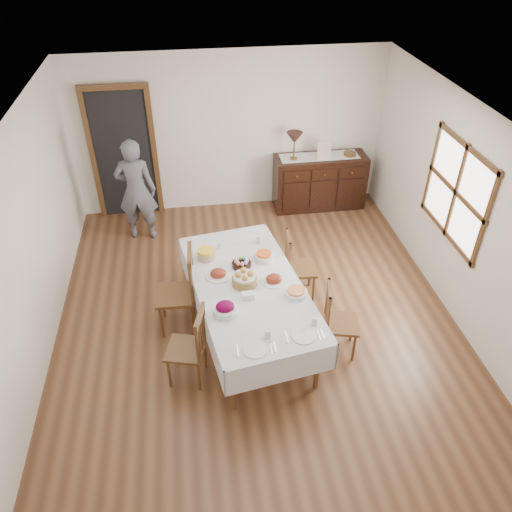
{
  "coord_description": "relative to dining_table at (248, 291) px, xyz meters",
  "views": [
    {
      "loc": [
        -0.69,
        -4.61,
        4.43
      ],
      "look_at": [
        0.0,
        0.1,
        0.95
      ],
      "focal_mm": 35.0,
      "sensor_mm": 36.0,
      "label": 1
    }
  ],
  "objects": [
    {
      "name": "ground",
      "position": [
        0.14,
        0.24,
        -0.71
      ],
      "size": [
        6.0,
        6.0,
        0.0
      ],
      "primitive_type": "plane",
      "color": "brown"
    },
    {
      "name": "room_shell",
      "position": [
        -0.01,
        0.66,
        0.93
      ],
      "size": [
        5.02,
        6.02,
        2.65
      ],
      "color": "white",
      "rests_on": "ground"
    },
    {
      "name": "dining_table",
      "position": [
        0.0,
        0.0,
        0.0
      ],
      "size": [
        1.54,
        2.49,
        0.8
      ],
      "rotation": [
        0.0,
        0.0,
        0.16
      ],
      "color": "silver",
      "rests_on": "ground"
    },
    {
      "name": "chair_left_near",
      "position": [
        -0.71,
        -0.56,
        -0.22
      ],
      "size": [
        0.5,
        0.5,
        0.98
      ],
      "rotation": [
        0.0,
        0.0,
        -1.84
      ],
      "color": "#56371C",
      "rests_on": "ground"
    },
    {
      "name": "chair_left_far",
      "position": [
        -0.79,
        0.3,
        -0.14
      ],
      "size": [
        0.49,
        0.49,
        1.13
      ],
      "rotation": [
        0.0,
        0.0,
        -1.62
      ],
      "color": "#56371C",
      "rests_on": "ground"
    },
    {
      "name": "chair_right_near",
      "position": [
        0.98,
        -0.38,
        -0.24
      ],
      "size": [
        0.47,
        0.47,
        0.93
      ],
      "rotation": [
        0.0,
        0.0,
        1.34
      ],
      "color": "#56371C",
      "rests_on": "ground"
    },
    {
      "name": "chair_right_far",
      "position": [
        0.73,
        0.69,
        -0.22
      ],
      "size": [
        0.43,
        0.43,
        0.96
      ],
      "rotation": [
        0.0,
        0.0,
        1.49
      ],
      "color": "#56371C",
      "rests_on": "ground"
    },
    {
      "name": "sideboard",
      "position": [
        1.61,
        2.96,
        -0.25
      ],
      "size": [
        1.53,
        0.55,
        0.92
      ],
      "color": "black",
      "rests_on": "ground"
    },
    {
      "name": "person",
      "position": [
        -1.37,
        2.43,
        0.16
      ],
      "size": [
        0.57,
        0.4,
        1.74
      ],
      "primitive_type": "imported",
      "rotation": [
        0.0,
        0.0,
        3.04
      ],
      "color": "#5B5B66",
      "rests_on": "ground"
    },
    {
      "name": "bread_basket",
      "position": [
        -0.04,
        0.02,
        0.17
      ],
      "size": [
        0.29,
        0.29,
        0.19
      ],
      "color": "olive",
      "rests_on": "dining_table"
    },
    {
      "name": "egg_basket",
      "position": [
        -0.03,
        0.36,
        0.13
      ],
      "size": [
        0.23,
        0.23,
        0.11
      ],
      "color": "black",
      "rests_on": "dining_table"
    },
    {
      "name": "ham_platter_a",
      "position": [
        -0.33,
        0.21,
        0.12
      ],
      "size": [
        0.31,
        0.31,
        0.11
      ],
      "color": "silver",
      "rests_on": "dining_table"
    },
    {
      "name": "ham_platter_b",
      "position": [
        0.3,
        0.02,
        0.12
      ],
      "size": [
        0.29,
        0.29,
        0.11
      ],
      "color": "silver",
      "rests_on": "dining_table"
    },
    {
      "name": "beet_bowl",
      "position": [
        -0.31,
        -0.44,
        0.16
      ],
      "size": [
        0.25,
        0.25,
        0.16
      ],
      "color": "silver",
      "rests_on": "dining_table"
    },
    {
      "name": "carrot_bowl",
      "position": [
        0.26,
        0.46,
        0.14
      ],
      "size": [
        0.24,
        0.24,
        0.1
      ],
      "color": "silver",
      "rests_on": "dining_table"
    },
    {
      "name": "pineapple_bowl",
      "position": [
        -0.44,
        0.59,
        0.15
      ],
      "size": [
        0.22,
        0.22,
        0.13
      ],
      "color": "tan",
      "rests_on": "dining_table"
    },
    {
      "name": "casserole_dish",
      "position": [
        0.5,
        -0.25,
        0.13
      ],
      "size": [
        0.25,
        0.25,
        0.07
      ],
      "color": "silver",
      "rests_on": "dining_table"
    },
    {
      "name": "butter_dish",
      "position": [
        -0.03,
        -0.23,
        0.13
      ],
      "size": [
        0.15,
        0.11,
        0.07
      ],
      "color": "silver",
      "rests_on": "dining_table"
    },
    {
      "name": "setting_left",
      "position": [
        -0.02,
        -0.95,
        0.11
      ],
      "size": [
        0.44,
        0.31,
        0.1
      ],
      "color": "silver",
      "rests_on": "dining_table"
    },
    {
      "name": "setting_right",
      "position": [
        0.49,
        -0.84,
        0.11
      ],
      "size": [
        0.44,
        0.31,
        0.1
      ],
      "color": "silver",
      "rests_on": "dining_table"
    },
    {
      "name": "glass_far_a",
      "position": [
        -0.26,
        0.77,
        0.14
      ],
      "size": [
        0.06,
        0.06,
        0.09
      ],
      "color": "silver",
      "rests_on": "dining_table"
    },
    {
      "name": "glass_far_b",
      "position": [
        0.24,
        0.81,
        0.15
      ],
      "size": [
        0.07,
        0.07,
        0.11
      ],
      "color": "silver",
      "rests_on": "dining_table"
    },
    {
      "name": "runner",
      "position": [
        1.58,
        2.98,
        0.21
      ],
      "size": [
        1.3,
        0.35,
        0.01
      ],
      "color": "silver",
      "rests_on": "sideboard"
    },
    {
      "name": "table_lamp",
      "position": [
        1.14,
        2.93,
        0.56
      ],
      "size": [
        0.26,
        0.26,
        0.46
      ],
      "color": "brown",
      "rests_on": "sideboard"
    },
    {
      "name": "picture_frame",
      "position": [
        1.62,
        2.87,
        0.35
      ],
      "size": [
        0.22,
        0.08,
        0.28
      ],
      "color": "beige",
      "rests_on": "sideboard"
    },
    {
      "name": "deco_bowl",
      "position": [
        2.08,
        2.94,
        0.24
      ],
      "size": [
        0.2,
        0.2,
        0.06
      ],
      "color": "#56371C",
      "rests_on": "sideboard"
    }
  ]
}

